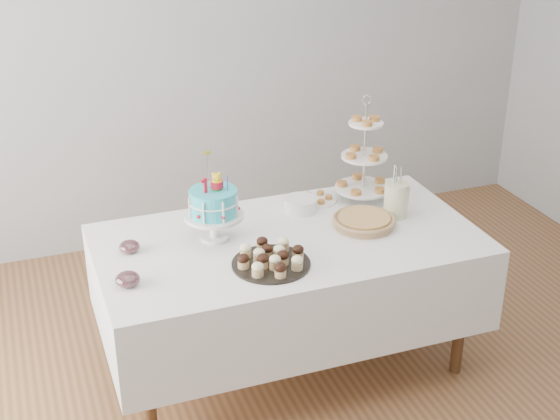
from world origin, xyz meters
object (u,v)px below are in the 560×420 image
object	(u,v)px
jam_bowl_b	(129,247)
tiered_stand	(364,157)
pastry_plate	(317,198)
jam_bowl_a	(128,279)
utensil_pitcher	(396,198)
birthday_cake	(214,217)
plate_stack	(301,204)
table	(288,277)
pie	(364,221)
cupcake_tray	(271,257)

from	to	relation	value
jam_bowl_b	tiered_stand	bearing A→B (deg)	7.47
pastry_plate	jam_bowl_a	xyz separation A→B (m)	(-1.15, -0.55, 0.02)
jam_bowl_a	utensil_pitcher	xyz separation A→B (m)	(1.46, 0.23, 0.07)
tiered_stand	jam_bowl_b	size ratio (longest dim) A/B	5.99
utensil_pitcher	tiered_stand	bearing A→B (deg)	112.16
tiered_stand	utensil_pitcher	xyz separation A→B (m)	(0.07, -0.26, -0.15)
birthday_cake	plate_stack	xyz separation A→B (m)	(0.53, 0.17, -0.09)
table	jam_bowl_b	bearing A→B (deg)	170.67
jam_bowl_b	pastry_plate	bearing A→B (deg)	12.20
pie	tiered_stand	distance (m)	0.41
cupcake_tray	jam_bowl_b	distance (m)	0.70
birthday_cake	jam_bowl_b	world-z (taller)	birthday_cake
jam_bowl_b	utensil_pitcher	distance (m)	1.40
tiered_stand	jam_bowl_b	distance (m)	1.36
cupcake_tray	pastry_plate	bearing A→B (deg)	50.85
tiered_stand	jam_bowl_a	bearing A→B (deg)	-160.74
pie	pastry_plate	size ratio (longest dim) A/B	1.54
pastry_plate	birthday_cake	bearing A→B (deg)	-159.44
tiered_stand	plate_stack	world-z (taller)	tiered_stand
utensil_pitcher	table	bearing A→B (deg)	-168.82
table	pastry_plate	xyz separation A→B (m)	(0.31, 0.36, 0.24)
utensil_pitcher	birthday_cake	bearing A→B (deg)	-176.98
pie	plate_stack	xyz separation A→B (m)	(-0.24, 0.29, 0.01)
jam_bowl_a	jam_bowl_b	xyz separation A→B (m)	(0.06, 0.31, -0.00)
utensil_pitcher	pie	bearing A→B (deg)	-158.74
cupcake_tray	pie	xyz separation A→B (m)	(0.59, 0.22, -0.01)
pie	tiered_stand	bearing A→B (deg)	65.60
tiered_stand	jam_bowl_b	bearing A→B (deg)	-172.53
pastry_plate	plate_stack	bearing A→B (deg)	-148.85
jam_bowl_b	utensil_pitcher	bearing A→B (deg)	-3.44
table	birthday_cake	bearing A→B (deg)	161.88
table	utensil_pitcher	bearing A→B (deg)	3.98
jam_bowl_b	pie	bearing A→B (deg)	-6.56
pie	utensil_pitcher	size ratio (longest dim) A/B	1.15
pastry_plate	jam_bowl_a	distance (m)	1.27
plate_stack	pastry_plate	world-z (taller)	plate_stack
pie	pastry_plate	bearing A→B (deg)	105.89
cupcake_tray	plate_stack	world-z (taller)	cupcake_tray
cupcake_tray	utensil_pitcher	bearing A→B (deg)	19.00
table	jam_bowl_b	size ratio (longest dim) A/B	19.13
pastry_plate	jam_bowl_b	distance (m)	1.11
table	utensil_pitcher	world-z (taller)	utensil_pitcher
pastry_plate	table	bearing A→B (deg)	-130.39
jam_bowl_a	utensil_pitcher	bearing A→B (deg)	8.88
birthday_cake	pie	bearing A→B (deg)	-16.02
table	jam_bowl_a	world-z (taller)	jam_bowl_a
cupcake_tray	jam_bowl_a	world-z (taller)	cupcake_tray
jam_bowl_a	cupcake_tray	bearing A→B (deg)	-4.00
pie	table	bearing A→B (deg)	178.71
table	cupcake_tray	distance (m)	0.40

